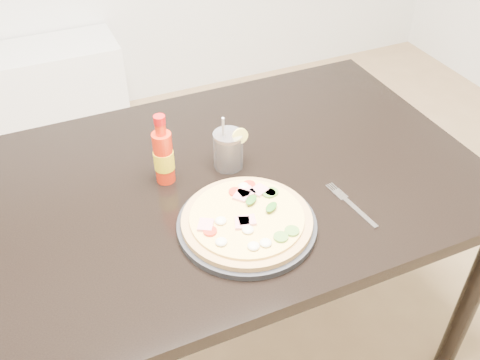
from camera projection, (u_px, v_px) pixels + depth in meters
name	position (u px, v px, depth m)	size (l,w,h in m)	color
dining_table	(223.00, 200.00, 1.49)	(1.40, 0.90, 0.75)	black
plate	(247.00, 225.00, 1.28)	(0.34, 0.34, 0.02)	black
pizza	(247.00, 219.00, 1.27)	(0.31, 0.31, 0.03)	tan
hot_sauce_bottle	(163.00, 156.00, 1.38)	(0.06, 0.06, 0.20)	red
cola_cup	(228.00, 150.00, 1.44)	(0.09, 0.08, 0.17)	black
fork	(350.00, 204.00, 1.35)	(0.04, 0.19, 0.00)	silver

